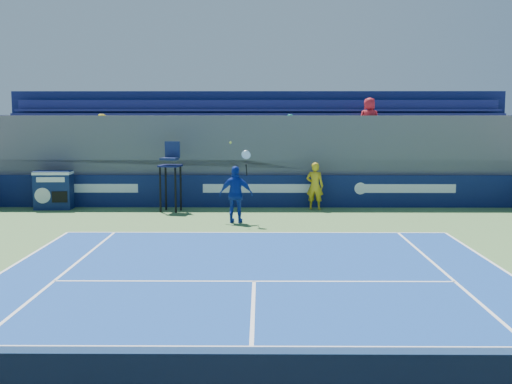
{
  "coord_description": "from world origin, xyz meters",
  "views": [
    {
      "loc": [
        0.14,
        -6.43,
        3.42
      ],
      "look_at": [
        0.0,
        11.5,
        1.25
      ],
      "focal_mm": 45.0,
      "sensor_mm": 36.0,
      "label": 1
    }
  ],
  "objects_px": {
    "match_clock": "(54,189)",
    "tennis_player": "(236,194)",
    "ball_person": "(315,186)",
    "umpire_chair": "(171,169)"
  },
  "relations": [
    {
      "from": "ball_person",
      "to": "match_clock",
      "type": "xyz_separation_m",
      "value": [
        -9.45,
        0.01,
        -0.12
      ]
    },
    {
      "from": "umpire_chair",
      "to": "tennis_player",
      "type": "height_order",
      "value": "tennis_player"
    },
    {
      "from": "match_clock",
      "to": "tennis_player",
      "type": "height_order",
      "value": "tennis_player"
    },
    {
      "from": "match_clock",
      "to": "umpire_chair",
      "type": "height_order",
      "value": "umpire_chair"
    },
    {
      "from": "umpire_chair",
      "to": "tennis_player",
      "type": "bearing_deg",
      "value": -45.03
    },
    {
      "from": "match_clock",
      "to": "tennis_player",
      "type": "relative_size",
      "value": 0.54
    },
    {
      "from": "tennis_player",
      "to": "ball_person",
      "type": "bearing_deg",
      "value": 46.68
    },
    {
      "from": "ball_person",
      "to": "match_clock",
      "type": "relative_size",
      "value": 1.22
    },
    {
      "from": "ball_person",
      "to": "tennis_player",
      "type": "xyz_separation_m",
      "value": [
        -2.73,
        -2.89,
        0.05
      ]
    },
    {
      "from": "match_clock",
      "to": "tennis_player",
      "type": "xyz_separation_m",
      "value": [
        6.72,
        -2.9,
        0.17
      ]
    }
  ]
}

